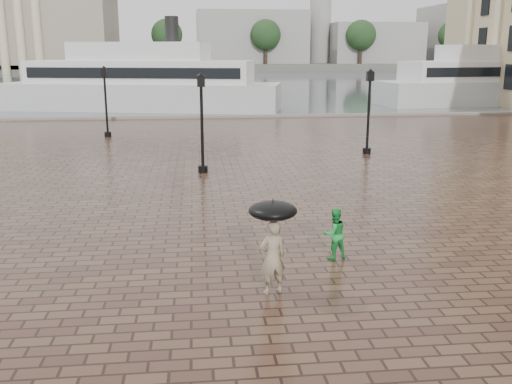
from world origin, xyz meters
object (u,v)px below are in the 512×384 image
(street_lamps, at_px, (219,110))
(ferry_near, at_px, (142,82))
(ferry_far, at_px, (497,80))
(adult_pedestrian, at_px, (272,257))
(child_pedestrian, at_px, (334,234))

(street_lamps, height_order, ferry_near, ferry_near)
(ferry_near, relative_size, ferry_far, 1.04)
(street_lamps, relative_size, adult_pedestrian, 8.81)
(street_lamps, distance_m, child_pedestrian, 17.27)
(street_lamps, distance_m, ferry_near, 24.90)
(street_lamps, bearing_deg, ferry_far, 41.06)
(adult_pedestrian, bearing_deg, ferry_far, -138.93)
(ferry_near, bearing_deg, street_lamps, -62.25)
(adult_pedestrian, distance_m, ferry_near, 43.73)
(street_lamps, distance_m, adult_pedestrian, 19.14)
(adult_pedestrian, height_order, ferry_far, ferry_far)
(adult_pedestrian, relative_size, child_pedestrian, 1.25)
(street_lamps, xyz_separation_m, ferry_near, (-6.19, 24.12, 0.23))
(street_lamps, distance_m, ferry_far, 40.09)
(child_pedestrian, bearing_deg, ferry_near, -93.35)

